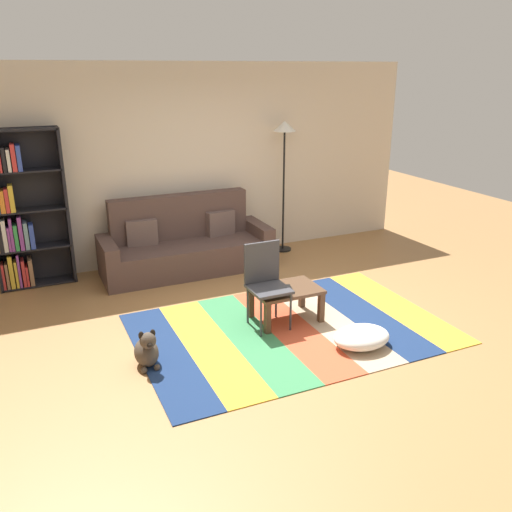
{
  "coord_description": "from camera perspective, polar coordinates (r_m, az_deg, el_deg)",
  "views": [
    {
      "loc": [
        -2.25,
        -4.63,
        2.62
      ],
      "look_at": [
        0.06,
        0.45,
        0.65
      ],
      "focal_mm": 37.6,
      "sensor_mm": 36.0,
      "label": 1
    }
  ],
  "objects": [
    {
      "name": "standing_lamp",
      "position": [
        7.79,
        3.04,
        11.84
      ],
      "size": [
        0.32,
        0.32,
        1.91
      ],
      "color": "black",
      "rests_on": "ground_plane"
    },
    {
      "name": "bookshelf",
      "position": [
        7.13,
        -23.9,
        4.24
      ],
      "size": [
        0.9,
        0.28,
        1.95
      ],
      "color": "black",
      "rests_on": "ground_plane"
    },
    {
      "name": "pouf",
      "position": [
        5.44,
        11.16,
        -8.46
      ],
      "size": [
        0.59,
        0.44,
        0.19
      ],
      "primitive_type": "ellipsoid",
      "color": "white",
      "rests_on": "rug"
    },
    {
      "name": "back_wall",
      "position": [
        7.63,
        -7.01,
        9.72
      ],
      "size": [
        6.8,
        0.1,
        2.7
      ],
      "primitive_type": "cube",
      "color": "beige",
      "rests_on": "ground_plane"
    },
    {
      "name": "couch",
      "position": [
        7.3,
        -7.52,
        1.05
      ],
      "size": [
        2.26,
        0.8,
        1.0
      ],
      "color": "#4C3833",
      "rests_on": "ground_plane"
    },
    {
      "name": "coffee_table",
      "position": [
        5.81,
        3.2,
        -4.03
      ],
      "size": [
        0.72,
        0.5,
        0.37
      ],
      "color": "#513826",
      "rests_on": "rug"
    },
    {
      "name": "dog",
      "position": [
        5.1,
        -11.55,
        -9.84
      ],
      "size": [
        0.22,
        0.35,
        0.4
      ],
      "color": "#473D33",
      "rests_on": "ground_plane"
    },
    {
      "name": "folding_chair",
      "position": [
        5.62,
        1.02,
        -2.33
      ],
      "size": [
        0.4,
        0.4,
        0.9
      ],
      "rotation": [
        0.0,
        0.0,
        -0.19
      ],
      "color": "#38383D",
      "rests_on": "ground_plane"
    },
    {
      "name": "ground_plane",
      "position": [
        5.78,
        1.35,
        -7.55
      ],
      "size": [
        14.0,
        14.0,
        0.0
      ],
      "primitive_type": "plane",
      "color": "#9E7042"
    },
    {
      "name": "tv_remote",
      "position": [
        5.76,
        3.55,
        -3.39
      ],
      "size": [
        0.08,
        0.16,
        0.02
      ],
      "primitive_type": "cube",
      "rotation": [
        0.0,
        0.0,
        -0.26
      ],
      "color": "black",
      "rests_on": "coffee_table"
    },
    {
      "name": "rug",
      "position": [
        5.74,
        3.74,
        -7.73
      ],
      "size": [
        3.2,
        2.15,
        0.01
      ],
      "color": "navy",
      "rests_on": "ground_plane"
    }
  ]
}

